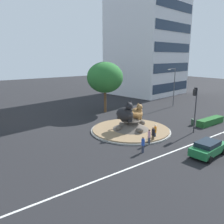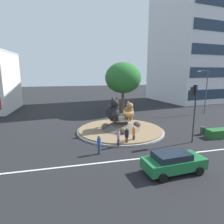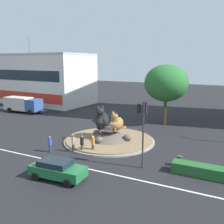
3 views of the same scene
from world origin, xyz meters
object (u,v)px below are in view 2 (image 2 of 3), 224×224
(office_tower, at_px, (194,33))
(streetlight_arm, at_px, (205,89))
(broadleaf_tree_behind_island, at_px, (123,78))
(pedestrian_blue_shirt, at_px, (99,144))
(pedestrian_pink_shirt, at_px, (118,137))
(pedestrian_orange_shirt, at_px, (134,134))
(pedestrian_black_shirt, at_px, (127,136))
(cat_statue_black, at_px, (113,111))
(sedan_on_far_lane, at_px, (173,162))
(cat_statue_tabby, at_px, (129,112))
(litter_bin, at_px, (203,131))
(traffic_light_mast, at_px, (194,101))

(office_tower, bearing_deg, streetlight_arm, -125.22)
(broadleaf_tree_behind_island, bearing_deg, streetlight_arm, -17.25)
(broadleaf_tree_behind_island, xyz_separation_m, pedestrian_blue_shirt, (-7.15, -16.47, -5.13))
(pedestrian_blue_shirt, bearing_deg, pedestrian_pink_shirt, 84.51)
(office_tower, height_order, streetlight_arm, office_tower)
(pedestrian_blue_shirt, bearing_deg, streetlight_arm, 87.23)
(pedestrian_orange_shirt, relative_size, pedestrian_black_shirt, 0.98)
(broadleaf_tree_behind_island, height_order, pedestrian_blue_shirt, broadleaf_tree_behind_island)
(cat_statue_black, bearing_deg, pedestrian_orange_shirt, 3.92)
(pedestrian_black_shirt, bearing_deg, cat_statue_black, -57.16)
(broadleaf_tree_behind_island, distance_m, streetlight_arm, 13.91)
(pedestrian_black_shirt, bearing_deg, broadleaf_tree_behind_island, -76.18)
(office_tower, relative_size, pedestrian_black_shirt, 17.87)
(sedan_on_far_lane, bearing_deg, broadleaf_tree_behind_island, 78.75)
(streetlight_arm, bearing_deg, pedestrian_blue_shirt, 39.68)
(office_tower, bearing_deg, sedan_on_far_lane, -134.23)
(streetlight_arm, height_order, sedan_on_far_lane, streetlight_arm)
(cat_statue_black, height_order, cat_statue_tabby, cat_statue_black)
(cat_statue_black, relative_size, sedan_on_far_lane, 0.67)
(office_tower, height_order, pedestrian_pink_shirt, office_tower)
(sedan_on_far_lane, bearing_deg, litter_bin, 37.15)
(cat_statue_tabby, distance_m, streetlight_arm, 17.10)
(broadleaf_tree_behind_island, xyz_separation_m, pedestrian_pink_shirt, (-5.10, -15.35, -5.06))
(cat_statue_black, height_order, litter_bin, cat_statue_black)
(office_tower, relative_size, broadleaf_tree_behind_island, 3.72)
(litter_bin, bearing_deg, broadleaf_tree_behind_island, 110.80)
(pedestrian_pink_shirt, height_order, litter_bin, pedestrian_pink_shirt)
(pedestrian_black_shirt, bearing_deg, pedestrian_blue_shirt, 54.16)
(cat_statue_black, xyz_separation_m, sedan_on_far_lane, (1.83, -10.28, -1.73))
(cat_statue_tabby, bearing_deg, cat_statue_black, -87.31)
(office_tower, xyz_separation_m, broadleaf_tree_behind_island, (-21.14, -11.22, -10.04))
(cat_statue_tabby, relative_size, office_tower, 0.07)
(broadleaf_tree_behind_island, xyz_separation_m, pedestrian_orange_shirt, (-3.25, -14.53, -5.09))
(sedan_on_far_lane, height_order, litter_bin, sedan_on_far_lane)
(office_tower, bearing_deg, cat_statue_tabby, -144.91)
(pedestrian_orange_shirt, relative_size, pedestrian_blue_shirt, 1.04)
(cat_statue_black, relative_size, litter_bin, 3.37)
(office_tower, height_order, broadleaf_tree_behind_island, office_tower)
(pedestrian_black_shirt, height_order, litter_bin, pedestrian_black_shirt)
(cat_statue_black, height_order, pedestrian_black_shirt, cat_statue_black)
(broadleaf_tree_behind_island, relative_size, pedestrian_black_shirt, 4.81)
(pedestrian_black_shirt, height_order, sedan_on_far_lane, pedestrian_black_shirt)
(cat_statue_black, relative_size, pedestrian_blue_shirt, 1.79)
(cat_statue_tabby, xyz_separation_m, pedestrian_orange_shirt, (-0.75, -3.85, -1.42))
(pedestrian_orange_shirt, height_order, sedan_on_far_lane, pedestrian_orange_shirt)
(broadleaf_tree_behind_island, relative_size, streetlight_arm, 1.18)
(traffic_light_mast, height_order, pedestrian_orange_shirt, traffic_light_mast)
(cat_statue_tabby, relative_size, traffic_light_mast, 0.40)
(cat_statue_tabby, height_order, pedestrian_black_shirt, cat_statue_tabby)
(pedestrian_black_shirt, relative_size, litter_bin, 2.00)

